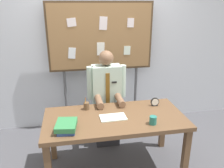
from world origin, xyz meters
name	(u,v)px	position (x,y,z in m)	size (l,w,h in m)	color
ground_plane	(115,167)	(0.00, 0.00, 0.00)	(12.00, 12.00, 0.00)	#4C4C51
back_wall	(99,46)	(0.00, 1.31, 1.35)	(6.40, 0.08, 2.70)	silver
desk	(115,123)	(0.00, 0.00, 0.65)	(1.67, 0.81, 0.74)	brown
person	(107,102)	(0.00, 0.61, 0.66)	(0.55, 0.56, 1.41)	#2D2D33
bulletin_board	(101,38)	(0.00, 1.11, 1.50)	(1.61, 0.09, 2.04)	#4C3823
book_stack	(66,126)	(-0.56, -0.19, 0.78)	(0.25, 0.31, 0.09)	#2D4C99
open_notebook	(113,117)	(-0.03, -0.02, 0.74)	(0.31, 0.19, 0.01)	silver
desk_clock	(155,102)	(0.58, 0.21, 0.79)	(0.11, 0.04, 0.11)	black
coffee_mug	(153,120)	(0.39, -0.24, 0.78)	(0.08, 0.08, 0.09)	#267266
pen_holder	(86,106)	(-0.32, 0.26, 0.79)	(0.07, 0.07, 0.16)	brown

